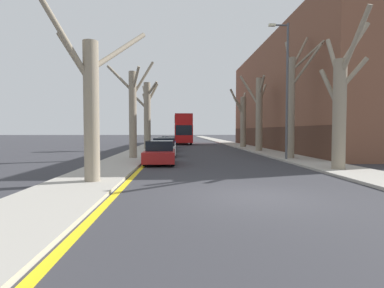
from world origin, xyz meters
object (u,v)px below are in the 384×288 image
double_decker_bus (183,128)px  lamp_post (286,86)px  street_tree_left_0 (91,102)px  street_tree_right_1 (293,100)px  street_tree_right_3 (243,120)px  parked_car_1 (164,148)px  parked_car_2 (167,144)px  parked_car_0 (160,153)px  parked_car_3 (169,142)px  street_tree_right_0 (340,104)px  street_tree_left_2 (147,113)px  street_tree_left_1 (133,111)px

double_decker_bus → lamp_post: lamp_post is taller
street_tree_left_0 → street_tree_right_1: street_tree_right_1 is taller
street_tree_right_3 → parked_car_1: street_tree_right_3 is taller
parked_car_2 → street_tree_right_1: bearing=-46.7°
parked_car_0 → parked_car_3: parked_car_0 is taller
street_tree_right_0 → parked_car_0: 10.40m
parked_car_2 → double_decker_bus: bearing=83.5°
street_tree_left_2 → double_decker_bus: size_ratio=0.61×
parked_car_2 → parked_car_0: bearing=-90.0°
street_tree_left_0 → street_tree_right_1: size_ratio=0.76×
street_tree_left_0 → street_tree_right_3: street_tree_right_3 is taller
street_tree_left_2 → parked_car_0: (2.16, -13.77, -3.31)m
double_decker_bus → parked_car_2: bearing=-96.5°
street_tree_right_3 → parked_car_0: size_ratio=1.80×
street_tree_left_0 → street_tree_left_1: size_ratio=0.96×
parked_car_0 → parked_car_1: size_ratio=0.96×
parked_car_2 → lamp_post: size_ratio=0.46×
street_tree_right_0 → street_tree_right_3: street_tree_right_0 is taller
street_tree_right_0 → parked_car_1: street_tree_right_0 is taller
street_tree_right_3 → parked_car_3: size_ratio=1.67×
double_decker_bus → parked_car_1: size_ratio=2.91×
parked_car_0 → lamp_post: bearing=10.4°
double_decker_bus → lamp_post: (6.45, -28.18, 2.55)m
street_tree_right_0 → parked_car_3: 24.32m
street_tree_left_0 → street_tree_left_1: bearing=89.4°
parked_car_3 → street_tree_left_2: bearing=-114.7°
street_tree_right_3 → parked_car_3: 9.44m
parked_car_0 → lamp_post: 9.67m
street_tree_right_0 → parked_car_1: (-9.26, 9.83, -2.72)m
parked_car_3 → lamp_post: bearing=-63.5°
street_tree_left_0 → parked_car_3: bearing=85.0°
street_tree_left_1 → street_tree_right_1: street_tree_right_1 is taller
street_tree_left_0 → lamp_post: bearing=38.4°
lamp_post → parked_car_0: bearing=-169.6°
street_tree_right_1 → parked_car_2: size_ratio=2.10×
street_tree_left_1 → parked_car_1: 4.53m
street_tree_right_0 → parked_car_1: bearing=133.3°
street_tree_left_2 → lamp_post: (10.61, -12.22, 1.14)m
street_tree_left_2 → street_tree_right_1: bearing=-45.2°
street_tree_right_0 → parked_car_0: (-9.26, 3.85, -2.74)m
parked_car_2 → parked_car_3: bearing=90.0°
parked_car_1 → parked_car_3: 12.49m
double_decker_bus → parked_car_0: (-2.00, -29.73, -1.90)m
street_tree_right_1 → street_tree_left_2: bearing=134.8°
street_tree_right_0 → street_tree_left_1: bearing=148.6°
parked_car_1 → street_tree_left_2: bearing=105.5°
parked_car_2 → parked_car_3: parked_car_2 is taller
double_decker_bus → parked_car_2: 17.87m
street_tree_right_0 → lamp_post: (-0.81, 5.40, 1.71)m
street_tree_left_2 → parked_car_0: bearing=-81.1°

